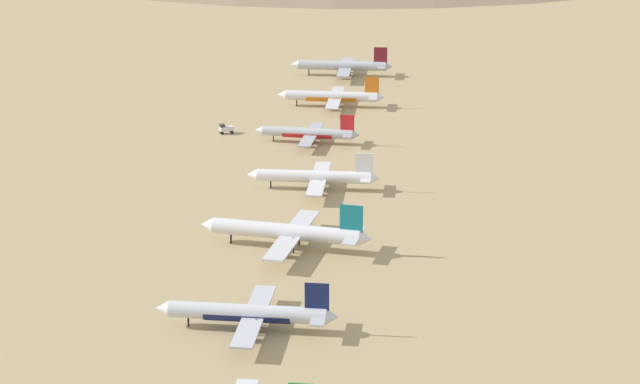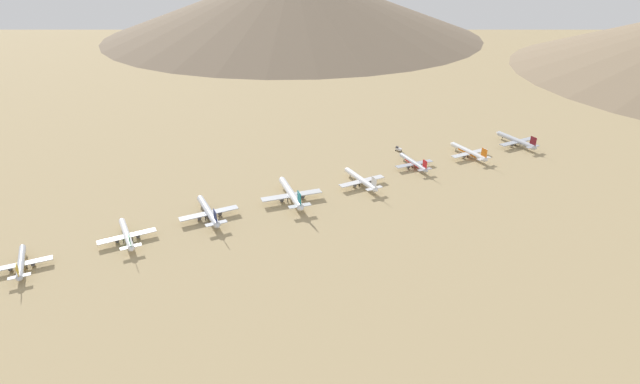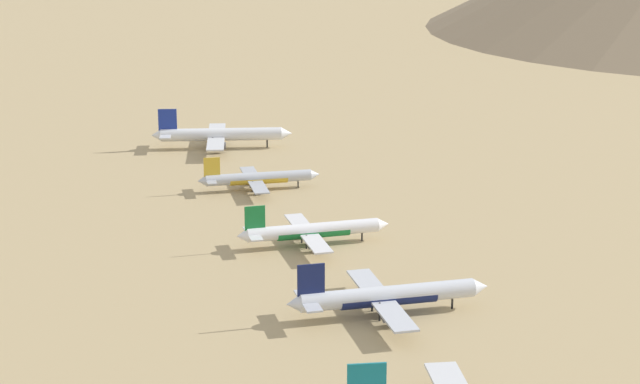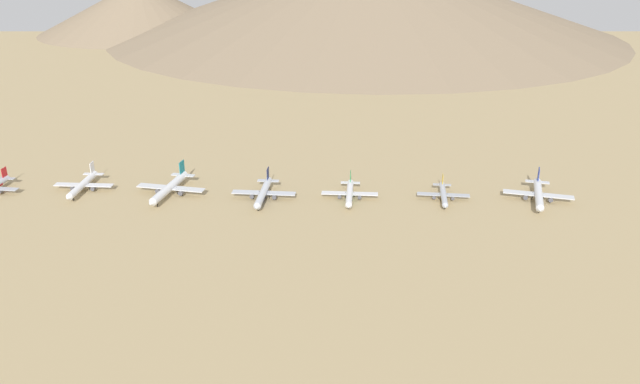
# 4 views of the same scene
# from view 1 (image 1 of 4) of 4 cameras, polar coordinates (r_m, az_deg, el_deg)

# --- Properties ---
(ground_plane) EXTENTS (2656.81, 2656.81, 0.00)m
(ground_plane) POSITION_cam_1_polar(r_m,az_deg,el_deg) (384.14, -1.49, -2.52)
(ground_plane) COLOR tan
(parked_jet_0) EXTENTS (46.65, 38.14, 13.48)m
(parked_jet_0) POSITION_cam_1_polar(r_m,az_deg,el_deg) (591.23, 1.03, 5.59)
(parked_jet_0) COLOR #B2B7C1
(parked_jet_0) RESTS_ON ground
(parked_jet_1) EXTENTS (44.75, 36.58, 12.93)m
(parked_jet_1) POSITION_cam_1_polar(r_m,az_deg,el_deg) (538.22, 0.55, 4.24)
(parked_jet_1) COLOR silver
(parked_jet_1) RESTS_ON ground
(parked_jet_2) EXTENTS (40.39, 32.87, 11.64)m
(parked_jet_2) POSITION_cam_1_polar(r_m,az_deg,el_deg) (487.13, -0.52, 2.62)
(parked_jet_2) COLOR #B2B7C1
(parked_jet_2) RESTS_ON ground
(parked_jet_3) EXTENTS (45.19, 36.95, 13.06)m
(parked_jet_3) POSITION_cam_1_polar(r_m,az_deg,el_deg) (434.72, -0.20, 0.68)
(parked_jet_3) COLOR white
(parked_jet_3) RESTS_ON ground
(parked_jet_4) EXTENTS (52.73, 42.71, 15.24)m
(parked_jet_4) POSITION_cam_1_polar(r_m,az_deg,el_deg) (382.69, -1.43, -1.78)
(parked_jet_4) COLOR silver
(parked_jet_4) RESTS_ON ground
(parked_jet_5) EXTENTS (47.53, 38.79, 13.72)m
(parked_jet_5) POSITION_cam_1_polar(r_m,az_deg,el_deg) (330.34, -3.16, -5.37)
(parked_jet_5) COLOR silver
(parked_jet_5) RESTS_ON ground
(service_truck) EXTENTS (5.66, 5.06, 3.90)m
(service_truck) POSITION_cam_1_polar(r_m,az_deg,el_deg) (501.15, -4.18, 2.82)
(service_truck) COLOR silver
(service_truck) RESTS_ON ground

